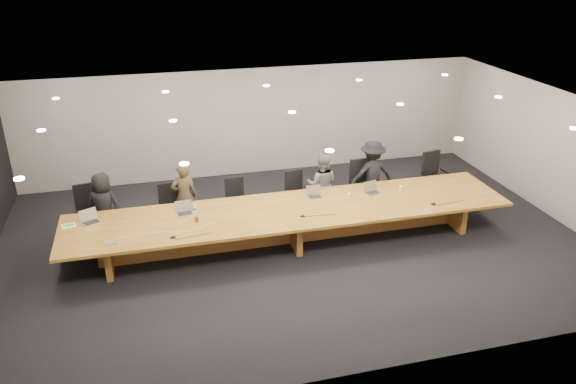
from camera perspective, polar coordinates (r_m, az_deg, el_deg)
The scene contains 27 objects.
ground at distance 11.68m, azimuth 0.38°, elevation -5.07°, with size 12.00×12.00×0.00m, color black.
back_wall at distance 14.74m, azimuth -3.68°, elevation 7.10°, with size 12.00×0.02×2.80m, color beige.
conference_table at distance 11.43m, azimuth 0.38°, elevation -2.79°, with size 9.00×1.80×0.75m.
chair_far_left at distance 12.36m, azimuth -19.57°, elevation -1.88°, with size 0.58×0.58×1.13m, color black, non-canonical shape.
chair_left at distance 12.21m, azimuth -11.83°, elevation -1.55°, with size 0.52×0.52×1.02m, color black, non-canonical shape.
chair_mid_left at distance 12.31m, azimuth -5.19°, elevation -0.92°, with size 0.52×0.52×1.01m, color black, non-canonical shape.
chair_mid_right at distance 12.62m, azimuth 1.02°, elevation -0.13°, with size 0.53×0.53×1.03m, color black, non-canonical shape.
chair_right at distance 13.01m, azimuth 7.59°, elevation 0.73°, with size 0.59×0.59×1.16m, color black, non-canonical shape.
chair_far_right at distance 13.87m, azimuth 14.77°, elevation 1.62°, with size 0.59×0.59×1.16m, color black, non-canonical shape.
person_a at distance 12.10m, azimuth -18.20°, elevation -1.40°, with size 0.71×0.46×1.46m, color black.
person_b at distance 12.10m, azimuth -10.49°, elevation -0.46°, with size 0.54×0.36×1.49m, color #382E1E.
person_c at distance 12.61m, azimuth 3.46°, elevation 0.78°, with size 0.69×0.54×1.43m, color slate.
person_d at distance 13.10m, azimuth 8.52°, elevation 1.85°, with size 1.03×0.59×1.59m, color black.
laptop_a at distance 11.36m, azimuth -19.42°, elevation -2.42°, with size 0.34×0.25×0.27m, color #C2AF94, non-canonical shape.
laptop_b at distance 11.24m, azimuth -10.46°, elevation -1.66°, with size 0.33×0.24×0.26m, color #C5B396, non-canonical shape.
laptop_d at distance 11.80m, azimuth 2.76°, elevation -0.03°, with size 0.31×0.23×0.25m, color tan, non-canonical shape.
laptop_e at distance 12.12m, azimuth 8.66°, elevation 0.39°, with size 0.32×0.23×0.25m, color tan, non-canonical shape.
water_bottle at distance 11.26m, azimuth -9.44°, elevation -1.72°, with size 0.06×0.06×0.20m, color silver.
amber_mug at distance 10.96m, azimuth -9.27°, elevation -2.75°, with size 0.08×0.08×0.10m, color brown.
paper_cup_near at distance 11.91m, azimuth 6.22°, elevation -0.32°, with size 0.08×0.08×0.09m, color silver.
paper_cup_far at distance 12.42m, azimuth 11.37°, elevation 0.38°, with size 0.08×0.08×0.10m, color silver.
notepad at distance 11.45m, azimuth -21.41°, elevation -3.21°, with size 0.26×0.21×0.02m, color silver.
lime_gadget at distance 11.44m, azimuth -21.32°, elevation -3.11°, with size 0.14×0.08×0.02m, color green.
av_box at distance 10.57m, azimuth -17.59°, elevation -4.91°, with size 0.20×0.15×0.03m, color silver.
mic_left at distance 10.47m, azimuth -11.59°, elevation -4.48°, with size 0.12×0.12×0.03m, color black.
mic_center at distance 11.03m, azimuth 1.50°, elevation -2.43°, with size 0.11×0.11×0.03m, color black.
mic_right at distance 11.92m, azimuth 14.56°, elevation -1.13°, with size 0.12×0.12×0.03m, color black.
Camera 1 is at (-2.66, -9.85, 5.67)m, focal length 35.00 mm.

